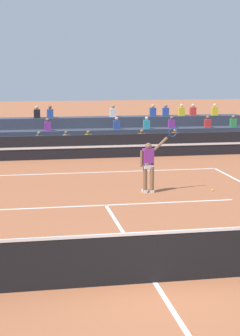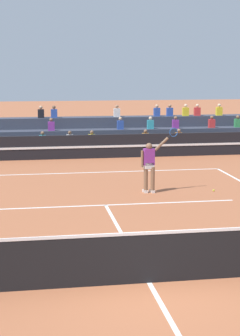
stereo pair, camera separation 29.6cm
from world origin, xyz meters
name	(u,v)px [view 2 (the right image)]	position (x,y,z in m)	size (l,w,h in m)	color
ground_plane	(149,283)	(0.00, 0.00, 0.00)	(120.00, 120.00, 0.00)	#AD603D
court_lines	(149,283)	(0.00, 0.00, 0.00)	(11.10, 23.90, 0.01)	white
tennis_net	(149,257)	(0.00, 0.00, 0.54)	(12.00, 0.10, 1.10)	black
sponsor_banner_wall	(79,147)	(0.00, 15.53, 0.55)	(18.00, 0.26, 1.10)	black
bleacher_stand	(75,138)	(0.02, 18.07, 0.65)	(18.44, 2.85, 2.28)	#383D4C
tennis_player	(150,164)	(1.72, 7.93, 0.98)	(1.37, 0.32, 2.26)	brown
tennis_ball	(214,190)	(3.94, 7.77, 0.03)	(0.07, 0.07, 0.07)	#C6DB33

